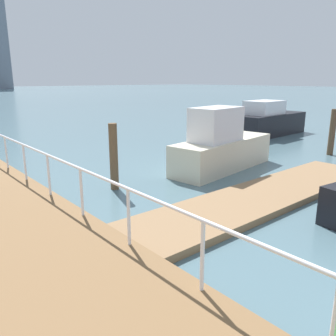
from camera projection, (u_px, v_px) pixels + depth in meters
The scene contains 7 objects.
ground_plane at pixel (42, 145), 17.56m from camera, with size 300.00×300.00×0.00m, color slate.
floating_dock at pixel (260, 197), 9.59m from camera, with size 10.11×2.00×0.18m, color #93704C.
boardwalk_railing at pixel (63, 169), 7.98m from camera, with size 0.06×30.73×1.08m.
dock_piling_2 at pixel (332, 132), 15.14m from camera, with size 0.26×0.26×2.02m, color brown.
dock_piling_4 at pixel (114, 157), 10.36m from camera, with size 0.25×0.25×2.02m, color brown.
moored_boat_1 at pixel (268, 121), 20.69m from camera, with size 5.51×2.18×2.06m.
moored_boat_4 at pixel (221, 147), 12.67m from camera, with size 4.90×2.06×2.33m.
Camera 1 is at (-6.27, 2.65, 3.28)m, focal length 36.82 mm.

